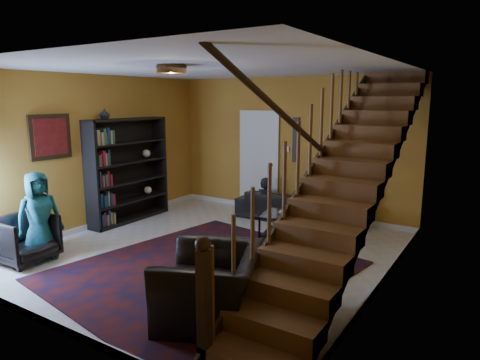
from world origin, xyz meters
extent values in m
plane|color=beige|center=(0.00, 0.00, 0.00)|extent=(5.50, 5.50, 0.00)
plane|color=#B58C28|center=(0.00, 2.75, 1.40)|extent=(5.20, 0.00, 5.20)
plane|color=#B58C28|center=(0.00, -2.75, 1.40)|extent=(5.20, 0.00, 5.20)
plane|color=#B58C28|center=(-2.60, 0.00, 1.40)|extent=(0.00, 5.50, 5.50)
plane|color=#B58C28|center=(2.60, 0.00, 1.40)|extent=(0.00, 5.50, 5.50)
plane|color=white|center=(0.00, 0.00, 2.80)|extent=(5.50, 5.50, 0.00)
cube|color=silver|center=(0.00, 2.74, 0.05)|extent=(5.20, 0.02, 0.10)
cube|color=silver|center=(-2.59, 0.00, 0.05)|extent=(0.02, 5.50, 0.10)
cube|color=#B58C28|center=(2.12, 0.00, 1.32)|extent=(0.95, 4.92, 2.83)
cube|color=black|center=(1.67, 0.00, 1.40)|extent=(0.04, 5.02, 3.02)
cylinder|color=black|center=(1.70, 0.00, 1.85)|extent=(0.07, 4.20, 2.44)
cube|color=black|center=(1.70, -2.40, 0.55)|extent=(0.10, 0.10, 1.10)
cube|color=black|center=(-2.41, 0.60, 1.00)|extent=(0.35, 1.80, 2.00)
cube|color=black|center=(-2.41, 0.60, 0.40)|extent=(0.35, 1.72, 0.03)
cube|color=black|center=(-2.41, 0.60, 1.16)|extent=(0.35, 1.72, 0.03)
cube|color=silver|center=(-0.70, 2.73, 1.02)|extent=(0.82, 0.05, 2.05)
cube|color=maroon|center=(-2.57, -0.90, 1.75)|extent=(0.04, 0.74, 0.74)
cube|color=black|center=(0.15, 2.73, 1.55)|extent=(0.14, 0.03, 0.90)
cylinder|color=#3F2814|center=(0.00, -0.80, 2.74)|extent=(0.40, 0.40, 0.10)
cube|color=#43100B|center=(0.38, -0.69, 0.01)|extent=(3.84, 4.22, 0.02)
imported|color=black|center=(0.14, 2.30, 0.28)|extent=(1.92, 0.84, 0.55)
imported|color=black|center=(-2.05, -1.79, 0.35)|extent=(0.79, 0.77, 0.70)
imported|color=black|center=(1.23, -1.67, 0.38)|extent=(1.41, 1.49, 0.76)
imported|color=black|center=(-0.32, 2.35, 0.17)|extent=(0.46, 0.31, 1.24)
imported|color=black|center=(1.50, 2.35, 0.16)|extent=(0.63, 0.51, 1.23)
imported|color=#1C656A|center=(-1.95, -1.60, 0.66)|extent=(0.55, 0.73, 1.33)
cube|color=black|center=(0.36, 0.91, 0.22)|extent=(0.04, 0.04, 0.44)
cube|color=black|center=(1.48, 0.91, 0.22)|extent=(0.04, 0.04, 0.44)
cube|color=black|center=(0.36, 1.54, 0.22)|extent=(0.04, 0.04, 0.44)
cube|color=black|center=(1.48, 1.54, 0.22)|extent=(0.04, 0.04, 0.44)
cube|color=black|center=(0.92, 1.22, 0.12)|extent=(1.24, 0.89, 0.02)
cube|color=silver|center=(0.92, 1.22, 0.44)|extent=(1.31, 0.96, 0.02)
imported|color=#999999|center=(0.76, 1.21, 0.50)|extent=(0.16, 0.16, 0.10)
imported|color=#999999|center=(0.76, 1.11, 0.50)|extent=(0.11, 0.11, 0.09)
imported|color=#999999|center=(0.73, 1.12, 0.48)|extent=(0.24, 0.24, 0.05)
imported|color=#999999|center=(-2.41, 0.10, 2.10)|extent=(0.18, 0.18, 0.19)
cylinder|color=red|center=(-2.10, -1.40, 0.11)|extent=(0.16, 0.16, 0.17)
camera|label=1|loc=(3.82, -5.15, 2.36)|focal=32.00mm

